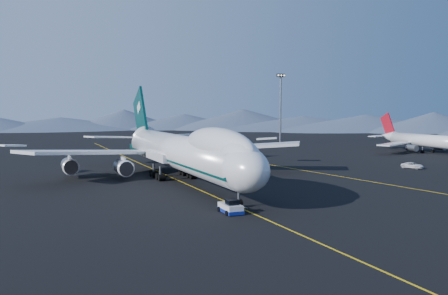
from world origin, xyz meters
name	(u,v)px	position (x,y,z in m)	size (l,w,h in m)	color
ground	(181,182)	(0.00, 0.00, 0.00)	(500.00, 500.00, 0.00)	black
taxiway_line_main	(181,182)	(0.00, 0.00, 0.01)	(0.25, 220.00, 0.01)	#E4B40D
taxiway_line_side	(291,168)	(30.00, 10.00, 0.01)	(0.25, 200.00, 0.01)	#E4B40D
boeing_747	(181,151)	(0.00, 0.03, 5.81)	(59.62, 72.43, 19.37)	silver
pushback_tug	(231,208)	(-2.57, -29.50, 0.60)	(2.59, 4.41, 1.90)	silver
second_jet	(429,141)	(88.92, 26.75, 3.73)	(38.36, 43.34, 12.33)	silver
service_van	(413,165)	(55.82, -1.32, 0.69)	(2.30, 4.98, 1.39)	silver
floodlight_mast	(280,109)	(65.12, 77.58, 13.59)	(3.31, 2.49, 26.82)	black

